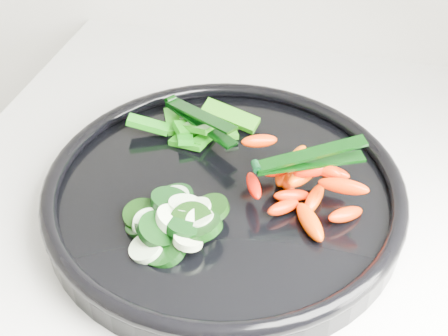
# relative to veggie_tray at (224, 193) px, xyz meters

# --- Properties ---
(veggie_tray) EXTENTS (0.41, 0.41, 0.04)m
(veggie_tray) POSITION_rel_veggie_tray_xyz_m (0.00, 0.00, 0.00)
(veggie_tray) COLOR black
(veggie_tray) RESTS_ON counter
(cucumber_pile) EXTENTS (0.12, 0.12, 0.04)m
(cucumber_pile) POSITION_rel_veggie_tray_xyz_m (-0.04, -0.07, 0.01)
(cucumber_pile) COLOR black
(cucumber_pile) RESTS_ON veggie_tray
(carrot_pile) EXTENTS (0.14, 0.14, 0.05)m
(carrot_pile) POSITION_rel_veggie_tray_xyz_m (0.08, 0.01, 0.02)
(carrot_pile) COLOR #FC4E00
(carrot_pile) RESTS_ON veggie_tray
(pepper_pile) EXTENTS (0.15, 0.08, 0.04)m
(pepper_pile) POSITION_rel_veggie_tray_xyz_m (-0.06, 0.09, 0.01)
(pepper_pile) COLOR #12710A
(pepper_pile) RESTS_ON veggie_tray
(tong_carrot) EXTENTS (0.11, 0.06, 0.02)m
(tong_carrot) POSITION_rel_veggie_tray_xyz_m (0.08, 0.01, 0.05)
(tong_carrot) COLOR black
(tong_carrot) RESTS_ON carrot_pile
(tong_pepper) EXTENTS (0.10, 0.07, 0.02)m
(tong_pepper) POSITION_rel_veggie_tray_xyz_m (-0.05, 0.08, 0.03)
(tong_pepper) COLOR black
(tong_pepper) RESTS_ON pepper_pile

